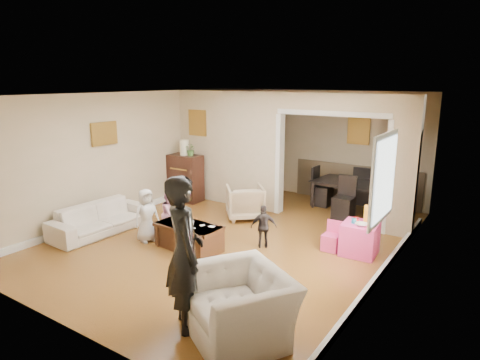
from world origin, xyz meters
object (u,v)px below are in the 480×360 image
Objects in this scene: sofa at (100,218)px; play_table at (360,239)px; coffee_table at (189,237)px; cyan_cup at (354,221)px; armchair_front at (239,306)px; coffee_cup at (191,224)px; adult_person at (185,254)px; child_kneel_a at (146,215)px; table_lamp at (184,147)px; child_kneel_b at (170,214)px; armchair_back at (245,202)px; dresser at (185,178)px; child_toddler at (264,227)px; dining_table at (354,197)px.

play_table is at bearing -66.35° from sofa.
coffee_table is 14.33× the size of cyan_cup.
armchair_front is 10.98× the size of coffee_cup.
adult_person is 2.92m from child_kneel_a.
adult_person is (3.42, -1.49, 0.64)m from sofa.
table_lamp is 0.43× the size of child_kneel_b.
armchair_back is at bearing -3.28° from child_kneel_a.
dresser is at bearing -10.39° from adult_person.
table_lamp reaches higher than child_toddler.
cyan_cup is at bearing 125.73° from armchair_back.
child_kneel_b is 1.11× the size of child_toddler.
armchair_back reaches higher than play_table.
child_kneel_a is (1.16, -2.40, -0.07)m from dresser.
play_table reaches higher than coffee_cup.
armchair_back is at bearing -9.73° from dresser.
dresser is at bearing 42.63° from child_kneel_a.
adult_person reaches higher than child_kneel_b.
armchair_front reaches higher than cyan_cup.
cyan_cup reaches higher than coffee_table.
play_table is (2.62, -0.54, -0.08)m from armchair_back.
child_toddler is at bearing -41.08° from adult_person.
armchair_back is at bearing 168.44° from play_table.
play_table is at bearing 170.11° from child_toddler.
adult_person is 2.67m from child_toddler.
child_toddler is at bearing 93.09° from armchair_back.
coffee_table is at bearing 153.43° from coffee_cup.
cyan_cup is (0.28, 3.00, 0.20)m from armchair_front.
child_kneel_a is 2.10m from child_toddler.
dresser is (-4.16, 3.91, 0.17)m from armchair_front.
table_lamp is 0.31× the size of coffee_table.
adult_person is 2.17× the size of child_kneel_b.
sofa is 1.66× the size of coffee_table.
armchair_back is 1.36× the size of play_table.
sofa is 1.06× the size of dining_table.
armchair_front is 5.71m from dresser.
dresser is 2.66m from child_kneel_a.
armchair_front is 0.65× the size of dining_table.
coffee_cup is 0.11× the size of child_kneel_a.
coffee_cup is (-2.05, 1.61, 0.10)m from armchair_front.
sofa is 2.50× the size of child_toddler.
dresser is 1.99× the size of play_table.
dining_table reaches higher than play_table.
dresser is at bearing 167.83° from armchair_front.
cyan_cup is 1.51m from child_toddler.
armchair_front is 3.07m from play_table.
child_toddler is at bearing -156.99° from cyan_cup.
dresser is 1.32× the size of child_kneel_b.
coffee_table is at bearing -151.19° from cyan_cup.
child_toddler is (1.05, 0.75, 0.16)m from coffee_table.
play_table is 0.33m from cyan_cup.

